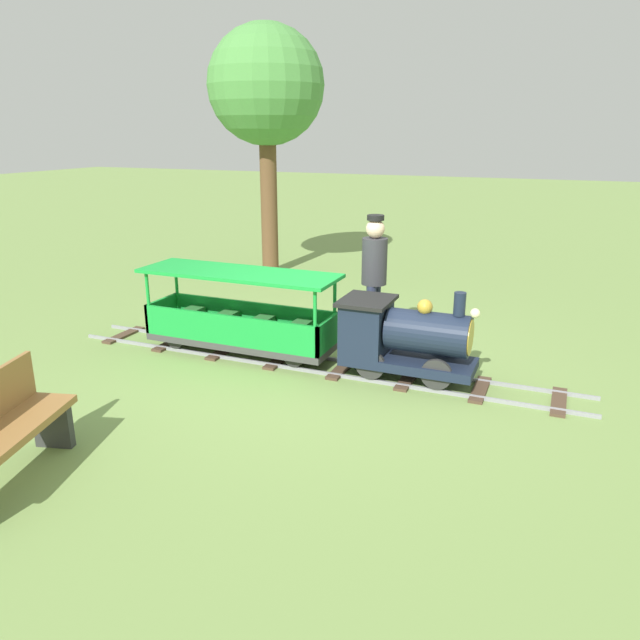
{
  "coord_description": "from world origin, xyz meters",
  "views": [
    {
      "loc": [
        5.91,
        2.53,
        2.56
      ],
      "look_at": [
        0.0,
        0.08,
        0.55
      ],
      "focal_mm": 34.09,
      "sensor_mm": 36.0,
      "label": 1
    }
  ],
  "objects": [
    {
      "name": "ground_plane",
      "position": [
        0.0,
        0.0,
        0.0
      ],
      "size": [
        60.0,
        60.0,
        0.0
      ],
      "primitive_type": "plane",
      "color": "#75934C"
    },
    {
      "name": "oak_tree_near",
      "position": [
        -4.02,
        -2.6,
        3.24
      ],
      "size": [
        2.02,
        2.02,
        4.31
      ],
      "color": "brown",
      "rests_on": "ground_plane"
    },
    {
      "name": "conductor_person",
      "position": [
        -0.84,
        0.42,
        0.96
      ],
      "size": [
        0.3,
        0.3,
        1.62
      ],
      "color": "#282D47",
      "rests_on": "ground_plane"
    },
    {
      "name": "locomotive",
      "position": [
        0.0,
        1.01,
        0.49
      ],
      "size": [
        0.63,
        1.45,
        0.98
      ],
      "color": "#192338",
      "rests_on": "ground_plane"
    },
    {
      "name": "passenger_car",
      "position": [
        0.0,
        -0.94,
        0.42
      ],
      "size": [
        0.73,
        2.35,
        0.97
      ],
      "color": "#3F3F3F",
      "rests_on": "ground_plane"
    },
    {
      "name": "track",
      "position": [
        0.0,
        -0.04,
        0.02
      ],
      "size": [
        0.67,
        6.05,
        0.04
      ],
      "color": "gray",
      "rests_on": "ground_plane"
    },
    {
      "name": "park_bench",
      "position": [
        3.1,
        -1.19,
        0.42
      ],
      "size": [
        1.36,
        0.73,
        0.82
      ],
      "color": "olive",
      "rests_on": "ground_plane"
    }
  ]
}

